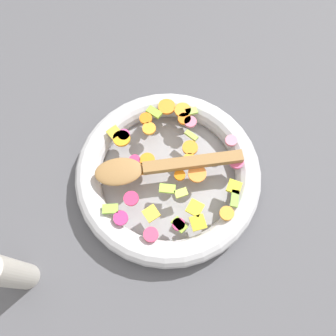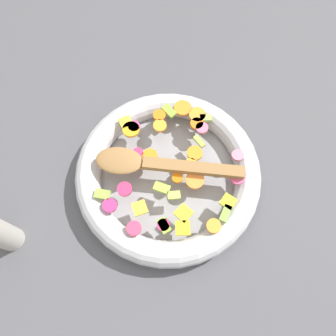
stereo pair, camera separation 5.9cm
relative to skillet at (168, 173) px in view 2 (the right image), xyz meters
The scene contains 4 objects.
ground_plane 0.02m from the skillet, ahead, with size 4.00×4.00×0.00m, color #4C4C51.
skillet is the anchor object (origin of this frame).
chopped_vegetables 0.03m from the skillet, behind, with size 0.30×0.28×0.01m.
wooden_spoon 0.05m from the skillet, 68.92° to the right, with size 0.14×0.28×0.01m.
Camera 2 is at (0.21, 0.11, 0.63)m, focal length 35.00 mm.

